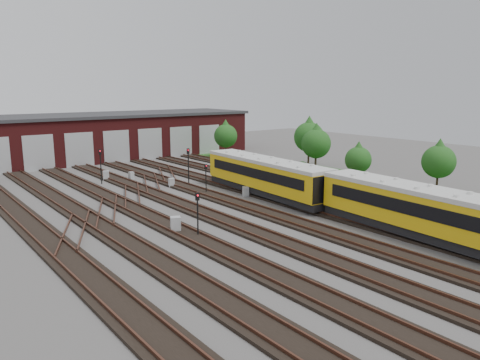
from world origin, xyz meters
TOP-DOWN VIEW (x-y plane):
  - ground at (0.00, 0.00)m, footprint 120.00×120.00m
  - track_network at (-0.17, 0.59)m, footprint 30.40×70.00m
  - maintenance_shed at (-0.01, 39.97)m, footprint 51.00×12.50m
  - grass_verge at (19.00, 10.00)m, footprint 8.00×55.00m
  - metro_train at (6.00, -9.41)m, footprint 3.76×47.82m
  - signal_mast_0 at (-5.52, 0.17)m, footprint 0.29×0.27m
  - signal_mast_1 at (-3.99, 21.60)m, footprint 0.31×0.29m
  - signal_mast_2 at (3.31, 15.91)m, footprint 0.32×0.31m
  - signal_mast_3 at (2.28, 11.00)m, footprint 0.24×0.22m
  - relay_cabinet_0 at (-6.25, 1.94)m, footprint 0.85×0.79m
  - relay_cabinet_1 at (-2.86, 23.21)m, footprint 0.78×0.72m
  - relay_cabinet_2 at (1.08, 15.65)m, footprint 0.63×0.56m
  - relay_cabinet_3 at (-0.49, 21.87)m, footprint 0.60×0.53m
  - relay_cabinet_4 at (4.60, 7.78)m, footprint 0.69×0.64m
  - tree_0 at (17.51, 28.96)m, footprint 3.37×3.37m
  - tree_1 at (19.74, 13.27)m, footprint 3.57×3.57m
  - tree_2 at (22.34, 17.02)m, footprint 3.92×3.92m
  - tree_3 at (17.38, 5.00)m, footprint 2.77×2.77m
  - tree_4 at (20.48, -2.16)m, footprint 3.19×3.19m
  - bush_0 at (18.43, 5.60)m, footprint 1.60×1.60m
  - bush_1 at (17.89, 13.69)m, footprint 1.54×1.54m
  - bush_2 at (18.28, 35.00)m, footprint 1.59×1.59m

SIDE VIEW (x-z plane):
  - ground at x=0.00m, z-range 0.00..0.00m
  - grass_verge at x=19.00m, z-range 0.00..0.05m
  - track_network at x=-0.17m, z-range -0.06..0.27m
  - relay_cabinet_3 at x=-0.49m, z-range 0.00..0.87m
  - relay_cabinet_4 at x=4.60m, z-range 0.00..0.92m
  - relay_cabinet_2 at x=1.08m, z-range 0.00..0.93m
  - relay_cabinet_1 at x=-2.86m, z-range 0.00..1.05m
  - relay_cabinet_0 at x=-6.25m, z-range 0.00..1.15m
  - bush_1 at x=17.89m, z-range 0.00..1.54m
  - bush_2 at x=18.28m, z-range 0.00..1.59m
  - bush_0 at x=18.43m, z-range 0.00..1.60m
  - signal_mast_3 at x=2.28m, z-range 0.40..3.26m
  - signal_mast_0 at x=-5.52m, z-range 0.44..3.53m
  - metro_train at x=6.00m, z-range 0.37..3.61m
  - signal_mast_1 at x=-3.99m, z-range 0.51..4.20m
  - signal_mast_2 at x=3.31m, z-range 0.51..4.30m
  - tree_3 at x=17.38m, z-range 0.65..5.23m
  - maintenance_shed at x=-0.01m, z-range 0.03..6.38m
  - tree_4 at x=20.48m, z-range 0.75..6.05m
  - tree_0 at x=17.51m, z-range 0.80..6.38m
  - tree_1 at x=19.74m, z-range 0.84..6.75m
  - tree_2 at x=22.34m, z-range 0.92..7.42m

